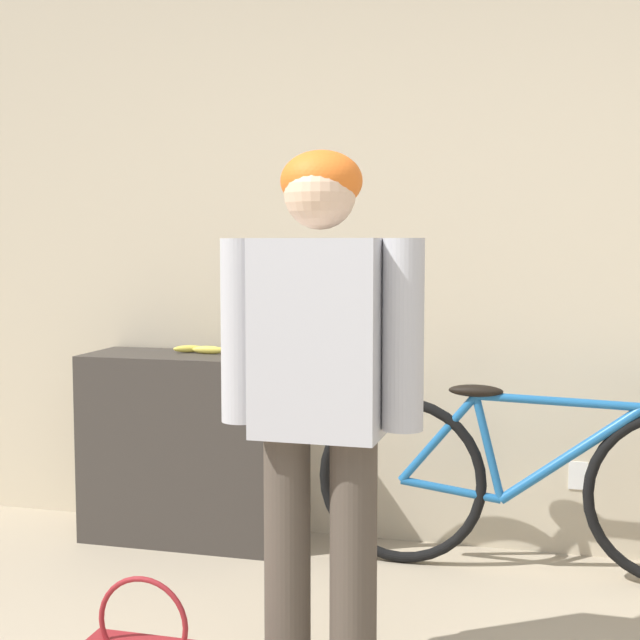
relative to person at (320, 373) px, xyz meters
The scene contains 5 objects.
wall_back 1.47m from the person, 80.80° to the left, with size 8.00×0.07×2.60m.
side_shelf 1.59m from the person, 128.76° to the left, with size 0.90×0.39×0.84m.
person is the anchor object (origin of this frame).
bicycle 1.38m from the person, 61.44° to the left, with size 1.78×0.46×0.78m.
banana 1.48m from the person, 124.67° to the left, with size 0.35×0.09×0.04m.
Camera 1 is at (0.43, -1.48, 1.34)m, focal length 50.00 mm.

